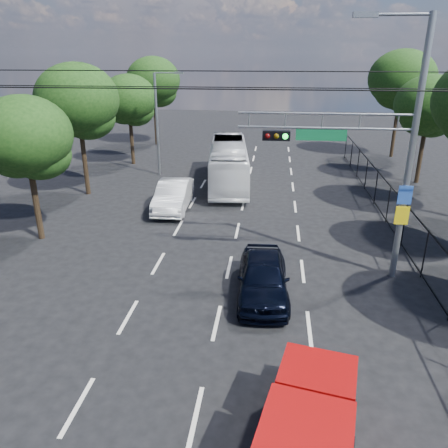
# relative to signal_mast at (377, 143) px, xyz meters

# --- Properties ---
(ground) EXTENTS (120.00, 120.00, 0.00)m
(ground) POSITION_rel_signal_mast_xyz_m (-5.28, -7.99, -5.24)
(ground) COLOR black
(ground) RESTS_ON ground
(lane_markings) EXTENTS (6.12, 38.00, 0.01)m
(lane_markings) POSITION_rel_signal_mast_xyz_m (-5.28, 6.01, -5.24)
(lane_markings) COLOR beige
(lane_markings) RESTS_ON ground
(signal_mast) EXTENTS (6.43, 0.39, 9.50)m
(signal_mast) POSITION_rel_signal_mast_xyz_m (0.00, 0.00, 0.00)
(signal_mast) COLOR slate
(signal_mast) RESTS_ON ground
(streetlight_left) EXTENTS (2.09, 0.22, 7.08)m
(streetlight_left) POSITION_rel_signal_mast_xyz_m (-11.62, 14.01, -1.30)
(streetlight_left) COLOR slate
(streetlight_left) RESTS_ON ground
(utility_wires) EXTENTS (22.00, 5.04, 0.74)m
(utility_wires) POSITION_rel_signal_mast_xyz_m (-5.28, 0.84, 1.99)
(utility_wires) COLOR black
(utility_wires) RESTS_ON ground
(fence_right) EXTENTS (0.06, 34.03, 2.00)m
(fence_right) POSITION_rel_signal_mast_xyz_m (2.32, 4.18, -4.21)
(fence_right) COLOR black
(fence_right) RESTS_ON ground
(tree_right_d) EXTENTS (4.32, 4.32, 7.02)m
(tree_right_d) POSITION_rel_signal_mast_xyz_m (6.13, 14.03, -0.39)
(tree_right_d) COLOR black
(tree_right_d) RESTS_ON ground
(tree_right_e) EXTENTS (5.28, 5.28, 8.58)m
(tree_right_e) POSITION_rel_signal_mast_xyz_m (6.33, 22.03, 0.69)
(tree_right_e) COLOR black
(tree_right_e) RESTS_ON ground
(tree_left_b) EXTENTS (4.08, 4.08, 6.63)m
(tree_left_b) POSITION_rel_signal_mast_xyz_m (-14.47, 2.03, -0.66)
(tree_left_b) COLOR black
(tree_left_b) RESTS_ON ground
(tree_left_c) EXTENTS (4.80, 4.80, 7.80)m
(tree_left_c) POSITION_rel_signal_mast_xyz_m (-15.07, 9.03, 0.15)
(tree_left_c) COLOR black
(tree_left_c) RESTS_ON ground
(tree_left_d) EXTENTS (4.20, 4.20, 6.83)m
(tree_left_d) POSITION_rel_signal_mast_xyz_m (-14.67, 17.03, -0.52)
(tree_left_d) COLOR black
(tree_left_d) RESTS_ON ground
(tree_left_e) EXTENTS (4.92, 4.92, 7.99)m
(tree_left_e) POSITION_rel_signal_mast_xyz_m (-14.87, 25.03, 0.29)
(tree_left_e) COLOR black
(tree_left_e) RESTS_ON ground
(red_pickup) EXTENTS (2.68, 5.07, 1.80)m
(red_pickup) POSITION_rel_signal_mast_xyz_m (-2.70, -9.07, -4.28)
(red_pickup) COLOR black
(red_pickup) RESTS_ON ground
(navy_hatchback) EXTENTS (1.99, 4.54, 1.52)m
(navy_hatchback) POSITION_rel_signal_mast_xyz_m (-3.85, -2.10, -4.48)
(navy_hatchback) COLOR black
(navy_hatchback) RESTS_ON ground
(white_bus) EXTENTS (3.44, 10.29, 2.81)m
(white_bus) POSITION_rel_signal_mast_xyz_m (-6.61, 12.35, -3.84)
(white_bus) COLOR silver
(white_bus) RESTS_ON ground
(white_van) EXTENTS (1.85, 4.86, 1.58)m
(white_van) POSITION_rel_signal_mast_xyz_m (-9.14, 6.85, -4.45)
(white_van) COLOR silver
(white_van) RESTS_ON ground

